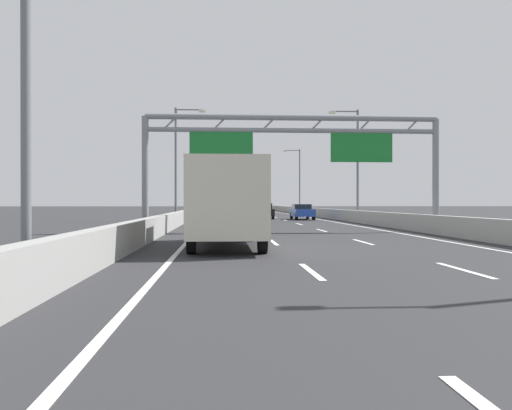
# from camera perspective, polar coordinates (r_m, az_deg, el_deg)

# --- Properties ---
(ground_plane) EXTENTS (260.00, 260.00, 0.00)m
(ground_plane) POSITION_cam_1_polar(r_m,az_deg,el_deg) (99.87, -1.39, -0.65)
(ground_plane) COLOR #2D2D30
(lane_dash_left_1) EXTENTS (0.16, 3.00, 0.01)m
(lane_dash_left_1) POSITION_cam_1_polar(r_m,az_deg,el_deg) (12.55, 5.83, -6.98)
(lane_dash_left_1) COLOR white
(lane_dash_left_1) RESTS_ON ground_plane
(lane_dash_left_2) EXTENTS (0.16, 3.00, 0.01)m
(lane_dash_left_2) POSITION_cam_1_polar(r_m,az_deg,el_deg) (21.44, 1.88, -3.97)
(lane_dash_left_2) COLOR white
(lane_dash_left_2) RESTS_ON ground_plane
(lane_dash_left_3) EXTENTS (0.16, 3.00, 0.01)m
(lane_dash_left_3) POSITION_cam_1_polar(r_m,az_deg,el_deg) (30.39, 0.26, -2.72)
(lane_dash_left_3) COLOR white
(lane_dash_left_3) RESTS_ON ground_plane
(lane_dash_left_4) EXTENTS (0.16, 3.00, 0.01)m
(lane_dash_left_4) POSITION_cam_1_polar(r_m,az_deg,el_deg) (39.37, -0.62, -2.04)
(lane_dash_left_4) COLOR white
(lane_dash_left_4) RESTS_ON ground_plane
(lane_dash_left_5) EXTENTS (0.16, 3.00, 0.01)m
(lane_dash_left_5) POSITION_cam_1_polar(r_m,az_deg,el_deg) (48.35, -1.18, -1.61)
(lane_dash_left_5) COLOR white
(lane_dash_left_5) RESTS_ON ground_plane
(lane_dash_left_6) EXTENTS (0.16, 3.00, 0.01)m
(lane_dash_left_6) POSITION_cam_1_polar(r_m,az_deg,el_deg) (57.34, -1.56, -1.32)
(lane_dash_left_6) COLOR white
(lane_dash_left_6) RESTS_ON ground_plane
(lane_dash_left_7) EXTENTS (0.16, 3.00, 0.01)m
(lane_dash_left_7) POSITION_cam_1_polar(r_m,az_deg,el_deg) (66.33, -1.83, -1.10)
(lane_dash_left_7) COLOR white
(lane_dash_left_7) RESTS_ON ground_plane
(lane_dash_left_8) EXTENTS (0.16, 3.00, 0.01)m
(lane_dash_left_8) POSITION_cam_1_polar(r_m,az_deg,el_deg) (75.33, -2.04, -0.94)
(lane_dash_left_8) COLOR white
(lane_dash_left_8) RESTS_ON ground_plane
(lane_dash_left_9) EXTENTS (0.16, 3.00, 0.01)m
(lane_dash_left_9) POSITION_cam_1_polar(r_m,az_deg,el_deg) (84.32, -2.21, -0.81)
(lane_dash_left_9) COLOR white
(lane_dash_left_9) RESTS_ON ground_plane
(lane_dash_left_10) EXTENTS (0.16, 3.00, 0.01)m
(lane_dash_left_10) POSITION_cam_1_polar(r_m,az_deg,el_deg) (93.32, -2.34, -0.71)
(lane_dash_left_10) COLOR white
(lane_dash_left_10) RESTS_ON ground_plane
(lane_dash_left_11) EXTENTS (0.16, 3.00, 0.01)m
(lane_dash_left_11) POSITION_cam_1_polar(r_m,az_deg,el_deg) (102.32, -2.45, -0.62)
(lane_dash_left_11) COLOR white
(lane_dash_left_11) RESTS_ON ground_plane
(lane_dash_left_12) EXTENTS (0.16, 3.00, 0.01)m
(lane_dash_left_12) POSITION_cam_1_polar(r_m,az_deg,el_deg) (111.31, -2.55, -0.55)
(lane_dash_left_12) COLOR white
(lane_dash_left_12) RESTS_ON ground_plane
(lane_dash_left_13) EXTENTS (0.16, 3.00, 0.01)m
(lane_dash_left_13) POSITION_cam_1_polar(r_m,az_deg,el_deg) (120.31, -2.62, -0.49)
(lane_dash_left_13) COLOR white
(lane_dash_left_13) RESTS_ON ground_plane
(lane_dash_left_14) EXTENTS (0.16, 3.00, 0.01)m
(lane_dash_left_14) POSITION_cam_1_polar(r_m,az_deg,el_deg) (129.31, -2.69, -0.44)
(lane_dash_left_14) COLOR white
(lane_dash_left_14) RESTS_ON ground_plane
(lane_dash_left_15) EXTENTS (0.16, 3.00, 0.01)m
(lane_dash_left_15) POSITION_cam_1_polar(r_m,az_deg,el_deg) (138.31, -2.75, -0.39)
(lane_dash_left_15) COLOR white
(lane_dash_left_15) RESTS_ON ground_plane
(lane_dash_left_16) EXTENTS (0.16, 3.00, 0.01)m
(lane_dash_left_16) POSITION_cam_1_polar(r_m,az_deg,el_deg) (147.31, -2.80, -0.35)
(lane_dash_left_16) COLOR white
(lane_dash_left_16) RESTS_ON ground_plane
(lane_dash_left_17) EXTENTS (0.16, 3.00, 0.01)m
(lane_dash_left_17) POSITION_cam_1_polar(r_m,az_deg,el_deg) (156.31, -2.85, -0.32)
(lane_dash_left_17) COLOR white
(lane_dash_left_17) RESTS_ON ground_plane
(lane_dash_right_1) EXTENTS (0.16, 3.00, 0.01)m
(lane_dash_right_1) POSITION_cam_1_polar(r_m,az_deg,el_deg) (13.61, 21.05, -6.44)
(lane_dash_right_1) COLOR white
(lane_dash_right_1) RESTS_ON ground_plane
(lane_dash_right_2) EXTENTS (0.16, 3.00, 0.01)m
(lane_dash_right_2) POSITION_cam_1_polar(r_m,az_deg,el_deg) (22.08, 11.24, -3.85)
(lane_dash_right_2) COLOR white
(lane_dash_right_2) RESTS_ON ground_plane
(lane_dash_right_3) EXTENTS (0.16, 3.00, 0.01)m
(lane_dash_right_3) POSITION_cam_1_polar(r_m,az_deg,el_deg) (30.85, 6.95, -2.68)
(lane_dash_right_3) COLOR white
(lane_dash_right_3) RESTS_ON ground_plane
(lane_dash_right_4) EXTENTS (0.16, 3.00, 0.01)m
(lane_dash_right_4) POSITION_cam_1_polar(r_m,az_deg,el_deg) (39.72, 4.57, -2.02)
(lane_dash_right_4) COLOR white
(lane_dash_right_4) RESTS_ON ground_plane
(lane_dash_right_5) EXTENTS (0.16, 3.00, 0.01)m
(lane_dash_right_5) POSITION_cam_1_polar(r_m,az_deg,el_deg) (48.64, 3.07, -1.60)
(lane_dash_right_5) COLOR white
(lane_dash_right_5) RESTS_ON ground_plane
(lane_dash_right_6) EXTENTS (0.16, 3.00, 0.01)m
(lane_dash_right_6) POSITION_cam_1_polar(r_m,az_deg,el_deg) (57.58, 2.03, -1.31)
(lane_dash_right_6) COLOR white
(lane_dash_right_6) RESTS_ON ground_plane
(lane_dash_right_7) EXTENTS (0.16, 3.00, 0.01)m
(lane_dash_right_7) POSITION_cam_1_polar(r_m,az_deg,el_deg) (66.54, 1.27, -1.10)
(lane_dash_right_7) COLOR white
(lane_dash_right_7) RESTS_ON ground_plane
(lane_dash_right_8) EXTENTS (0.16, 3.00, 0.01)m
(lane_dash_right_8) POSITION_cam_1_polar(r_m,az_deg,el_deg) (75.51, 0.69, -0.94)
(lane_dash_right_8) COLOR white
(lane_dash_right_8) RESTS_ON ground_plane
(lane_dash_right_9) EXTENTS (0.16, 3.00, 0.01)m
(lane_dash_right_9) POSITION_cam_1_polar(r_m,az_deg,el_deg) (84.49, 0.23, -0.81)
(lane_dash_right_9) COLOR white
(lane_dash_right_9) RESTS_ON ground_plane
(lane_dash_right_10) EXTENTS (0.16, 3.00, 0.01)m
(lane_dash_right_10) POSITION_cam_1_polar(r_m,az_deg,el_deg) (93.47, -0.14, -0.71)
(lane_dash_right_10) COLOR white
(lane_dash_right_10) RESTS_ON ground_plane
(lane_dash_right_11) EXTENTS (0.16, 3.00, 0.01)m
(lane_dash_right_11) POSITION_cam_1_polar(r_m,az_deg,el_deg) (102.45, -0.44, -0.62)
(lane_dash_right_11) COLOR white
(lane_dash_right_11) RESTS_ON ground_plane
(lane_dash_right_12) EXTENTS (0.16, 3.00, 0.01)m
(lane_dash_right_12) POSITION_cam_1_polar(r_m,az_deg,el_deg) (111.44, -0.70, -0.55)
(lane_dash_right_12) COLOR white
(lane_dash_right_12) RESTS_ON ground_plane
(lane_dash_right_13) EXTENTS (0.16, 3.00, 0.01)m
(lane_dash_right_13) POSITION_cam_1_polar(r_m,az_deg,el_deg) (120.43, -0.91, -0.49)
(lane_dash_right_13) COLOR white
(lane_dash_right_13) RESTS_ON ground_plane
(lane_dash_right_14) EXTENTS (0.16, 3.00, 0.01)m
(lane_dash_right_14) POSITION_cam_1_polar(r_m,az_deg,el_deg) (129.42, -1.10, -0.44)
(lane_dash_right_14) COLOR white
(lane_dash_right_14) RESTS_ON ground_plane
(lane_dash_right_15) EXTENTS (0.16, 3.00, 0.01)m
(lane_dash_right_15) POSITION_cam_1_polar(r_m,az_deg,el_deg) (138.41, -1.26, -0.39)
(lane_dash_right_15) COLOR white
(lane_dash_right_15) RESTS_ON ground_plane
(lane_dash_right_16) EXTENTS (0.16, 3.00, 0.01)m
(lane_dash_right_16) POSITION_cam_1_polar(r_m,az_deg,el_deg) (147.40, -1.40, -0.35)
(lane_dash_right_16) COLOR white
(lane_dash_right_16) RESTS_ON ground_plane
(lane_dash_right_17) EXTENTS (0.16, 3.00, 0.01)m
(lane_dash_right_17) POSITION_cam_1_polar(r_m,az_deg,el_deg) (156.39, -1.53, -0.32)
(lane_dash_right_17) COLOR white
(lane_dash_right_17) RESTS_ON ground_plane
(edge_line_left) EXTENTS (0.16, 176.00, 0.01)m
(edge_line_left) POSITION_cam_1_polar(r_m,az_deg,el_deg) (87.81, -4.52, -0.77)
(edge_line_left) COLOR white
(edge_line_left) RESTS_ON ground_plane
(edge_line_right) EXTENTS (0.16, 176.00, 0.01)m
(edge_line_right) POSITION_cam_1_polar(r_m,az_deg,el_deg) (88.27, 2.32, -0.76)
(edge_line_right) COLOR white
(edge_line_right) RESTS_ON ground_plane
(barrier_left) EXTENTS (0.45, 220.00, 0.95)m
(barrier_left) POSITION_cam_1_polar(r_m,az_deg,el_deg) (109.83, -5.19, -0.32)
(barrier_left) COLOR #9E9E99
(barrier_left) RESTS_ON ground_plane
(barrier_right) EXTENTS (0.45, 220.00, 0.95)m
(barrier_right) POSITION_cam_1_polar(r_m,az_deg,el_deg) (110.31, 1.99, -0.31)
(barrier_right) COLOR #9E9E99
(barrier_right) RESTS_ON ground_plane
(sign_gantry) EXTENTS (16.23, 0.36, 6.36)m
(sign_gantry) POSITION_cam_1_polar(r_m,az_deg,el_deg) (29.54, 3.89, 6.53)
(sign_gantry) COLOR gray
(sign_gantry) RESTS_ON ground_plane
(streetlamp_left_near) EXTENTS (2.58, 0.28, 9.50)m
(streetlamp_left_near) POSITION_cam_1_polar(r_m,az_deg,el_deg) (12.11, -22.02, 18.57)
(streetlamp_left_near) COLOR slate
(streetlamp_left_near) RESTS_ON ground_plane
(streetlamp_left_mid) EXTENTS (2.58, 0.28, 9.50)m
(streetlamp_left_mid) POSITION_cam_1_polar(r_m,az_deg,el_deg) (45.68, -8.17, 5.04)
(streetlamp_left_mid) COLOR slate
(streetlamp_left_mid) RESTS_ON ground_plane
(streetlamp_right_mid) EXTENTS (2.58, 0.28, 9.50)m
(streetlamp_right_mid) POSITION_cam_1_polar(r_m,az_deg,el_deg) (46.91, 10.40, 4.92)
(streetlamp_right_mid) COLOR slate
(streetlamp_right_mid) RESTS_ON ground_plane
(streetlamp_left_far) EXTENTS (2.58, 0.28, 9.50)m
(streetlamp_left_far) POSITION_cam_1_polar(r_m,az_deg,el_deg) (80.01, -6.20, 2.99)
(streetlamp_left_far) COLOR slate
(streetlamp_left_far) RESTS_ON ground_plane
(streetlamp_right_far) EXTENTS (2.58, 0.28, 9.50)m
(streetlamp_right_far) POSITION_cam_1_polar(r_m,az_deg,el_deg) (80.72, 4.46, 2.97)
(streetlamp_right_far) COLOR slate
(streetlamp_right_far) RESTS_ON ground_plane
(orange_car) EXTENTS (1.79, 4.62, 1.48)m
(orange_car) POSITION_cam_1_polar(r_m,az_deg,el_deg) (127.95, -1.85, -0.11)
(orange_car) COLOR orange
(orange_car) RESTS_ON ground_plane
(blue_car) EXTENTS (1.78, 4.58, 1.43)m
(blue_car) POSITION_cam_1_polar(r_m,az_deg,el_deg) (50.43, 4.88, -0.69)
(blue_car) COLOR #2347AD
(blue_car) RESTS_ON ground_plane
(black_car) EXTENTS (1.85, 4.48, 1.51)m
(black_car) POSITION_cam_1_polar(r_m,az_deg,el_deg) (52.49, 0.75, -0.64)
(black_car) COLOR black
(black_car) RESTS_ON ground_plane
(red_car) EXTENTS (1.81, 4.25, 1.50)m
(red_car) POSITION_cam_1_polar(r_m,az_deg,el_deg) (105.51, 0.38, -0.18)
(red_car) COLOR red
(red_car) RESTS_ON ground_plane
(box_truck) EXTENTS (2.48, 7.82, 2.98)m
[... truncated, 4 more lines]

